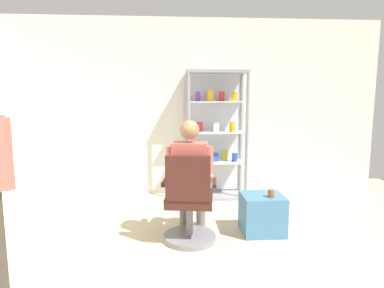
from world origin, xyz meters
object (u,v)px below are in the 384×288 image
Objects in this scene: seated_shopkeeper at (190,173)px; storage_crate at (262,214)px; office_chair at (189,206)px; display_cabinet_main at (215,134)px; tea_glass at (271,193)px.

storage_crate is at bearing 2.57° from seated_shopkeeper.
storage_crate is (0.84, 0.20, -0.17)m from office_chair.
storage_crate is at bearing -76.70° from display_cabinet_main.
office_chair is at bearing -98.34° from seated_shopkeeper.
office_chair is 0.36m from seated_shopkeeper.
display_cabinet_main is 21.72× the size of tea_glass.
storage_crate is (0.81, 0.04, -0.49)m from seated_shopkeeper.
seated_shopkeeper is at bearing 81.66° from office_chair.
display_cabinet_main is at bearing 103.30° from storage_crate.
office_chair reaches higher than tea_glass.
office_chair is 0.74× the size of seated_shopkeeper.
seated_shopkeeper is at bearing 176.92° from tea_glass.
tea_glass is at bearing -3.08° from seated_shopkeeper.
office_chair is 2.08× the size of storage_crate.
seated_shopkeeper is (0.02, 0.16, 0.32)m from office_chair.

